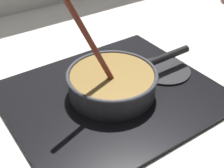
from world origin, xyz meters
The scene contains 5 objects.
ground centered at (0.00, 0.00, -0.02)m, with size 2.40×1.60×0.04m, color beige.
hob_plate centered at (0.05, 0.07, 0.01)m, with size 0.56×0.48×0.01m, color black.
burner_ring centered at (0.05, 0.07, 0.02)m, with size 0.18×0.18×0.01m, color #592D0C.
spare_burner centered at (0.25, 0.07, 0.01)m, with size 0.16×0.16×0.01m, color #262628.
cooking_pan centered at (0.05, 0.07, 0.05)m, with size 0.41×0.25×0.32m.
Camera 1 is at (-0.34, -0.49, 0.54)m, focal length 50.08 mm.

